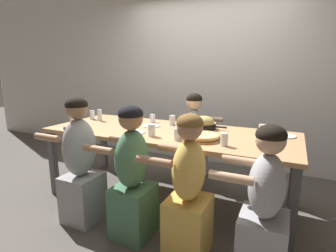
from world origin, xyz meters
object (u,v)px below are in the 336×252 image
object	(u,v)px
drinking_glass_c	(177,135)
empty_plate_a	(151,126)
skillet_bowl	(204,123)
diner_near_midleft	(81,166)
empty_plate_d	(132,119)
drinking_glass_e	(152,131)
drinking_glass_i	(178,133)
drinking_glass_f	(262,132)
diner_far_center	(194,139)
drinking_glass_h	(92,115)
pizza_board_main	(202,137)
cocktail_glass_blue	(153,119)
empty_plate_b	(284,136)
diner_near_center	(132,178)
diner_near_right	(264,210)
diner_near_midright	(188,192)
drinking_glass_b	(172,121)
empty_plate_c	(136,132)
drinking_glass_a	(72,119)
drinking_glass_g	(224,140)
drinking_glass_d	(100,115)

from	to	relation	value
drinking_glass_c	empty_plate_a	bearing A→B (deg)	140.41
skillet_bowl	diner_near_midleft	distance (m)	1.36
skillet_bowl	empty_plate_d	bearing A→B (deg)	174.91
drinking_glass_e	drinking_glass_i	bearing A→B (deg)	15.69
empty_plate_a	drinking_glass_f	distance (m)	1.22
drinking_glass_i	diner_far_center	bearing A→B (deg)	100.59
diner_far_center	drinking_glass_i	bearing A→B (deg)	10.59
drinking_glass_c	drinking_glass_h	size ratio (longest dim) A/B	0.94
pizza_board_main	skillet_bowl	bearing A→B (deg)	106.77
cocktail_glass_blue	drinking_glass_c	world-z (taller)	cocktail_glass_blue
pizza_board_main	drinking_glass_f	size ratio (longest dim) A/B	2.78
empty_plate_b	diner_near_center	distance (m)	1.53
empty_plate_a	drinking_glass_c	xyz separation A→B (m)	(0.52, -0.43, 0.05)
empty_plate_a	diner_near_right	distance (m)	1.62
diner_near_midright	drinking_glass_c	bearing A→B (deg)	33.60
empty_plate_b	drinking_glass_h	distance (m)	2.33
drinking_glass_f	drinking_glass_b	bearing A→B (deg)	171.64
empty_plate_b	diner_far_center	bearing A→B (deg)	157.30
empty_plate_c	diner_near_midright	xyz separation A→B (m)	(0.78, -0.50, -0.28)
cocktail_glass_blue	drinking_glass_e	xyz separation A→B (m)	(0.31, -0.58, 0.01)
drinking_glass_i	drinking_glass_b	bearing A→B (deg)	119.83
diner_near_midright	diner_far_center	bearing A→B (deg)	18.53
drinking_glass_c	drinking_glass_e	size ratio (longest dim) A/B	0.90
drinking_glass_a	drinking_glass_e	xyz separation A→B (m)	(1.14, -0.10, -0.01)
pizza_board_main	empty_plate_a	xyz separation A→B (m)	(-0.72, 0.30, -0.02)
drinking_glass_i	diner_near_midleft	xyz separation A→B (m)	(-0.77, -0.51, -0.29)
cocktail_glass_blue	drinking_glass_a	xyz separation A→B (m)	(-0.84, -0.48, 0.01)
drinking_glass_g	skillet_bowl	bearing A→B (deg)	123.11
empty_plate_d	diner_near_midright	bearing A→B (deg)	-41.67
drinking_glass_h	drinking_glass_d	bearing A→B (deg)	-12.55
empty_plate_a	diner_near_right	world-z (taller)	diner_near_right
cocktail_glass_blue	drinking_glass_b	size ratio (longest dim) A/B	1.17
drinking_glass_c	diner_far_center	bearing A→B (deg)	101.60
empty_plate_a	drinking_glass_h	bearing A→B (deg)	177.22
empty_plate_a	drinking_glass_f	xyz separation A→B (m)	(1.22, 0.01, 0.05)
diner_near_center	drinking_glass_i	bearing A→B (deg)	-21.06
drinking_glass_i	drinking_glass_d	bearing A→B (deg)	164.64
diner_near_midleft	diner_far_center	xyz separation A→B (m)	(0.59, 1.47, -0.03)
diner_near_midleft	diner_near_midright	distance (m)	1.09
pizza_board_main	drinking_glass_b	xyz separation A→B (m)	(-0.53, 0.47, 0.02)
diner_far_center	cocktail_glass_blue	bearing A→B (deg)	-40.56
drinking_glass_c	drinking_glass_f	size ratio (longest dim) A/B	0.85
drinking_glass_g	diner_near_center	world-z (taller)	diner_near_center
pizza_board_main	drinking_glass_h	size ratio (longest dim) A/B	3.06
empty_plate_a	diner_far_center	xyz separation A→B (m)	(0.30, 0.62, -0.28)
empty_plate_c	drinking_glass_c	world-z (taller)	drinking_glass_c
drinking_glass_d	diner_far_center	distance (m)	1.27
skillet_bowl	drinking_glass_i	world-z (taller)	skillet_bowl
cocktail_glass_blue	drinking_glass_f	world-z (taller)	cocktail_glass_blue
skillet_bowl	empty_plate_b	xyz separation A→B (m)	(0.83, 0.01, -0.05)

